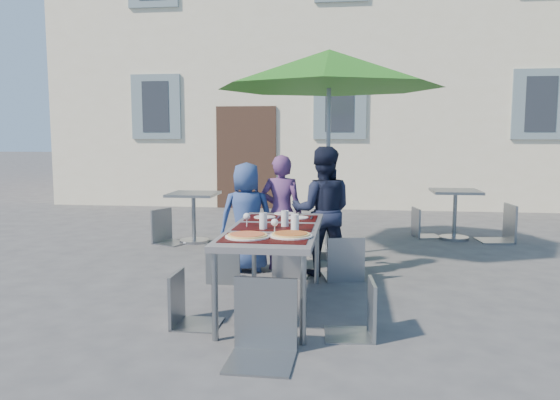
# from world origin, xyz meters

# --- Properties ---
(ground) EXTENTS (90.00, 90.00, 0.00)m
(ground) POSITION_xyz_m (0.00, 0.00, 0.00)
(ground) COLOR #3F4042
(ground) RESTS_ON ground
(building) EXTENTS (13.60, 8.20, 11.10)m
(building) POSITION_xyz_m (-0.00, 11.50, 4.85)
(building) COLOR beige
(building) RESTS_ON ground
(dining_table) EXTENTS (0.80, 1.85, 0.76)m
(dining_table) POSITION_xyz_m (-0.45, 0.68, 0.70)
(dining_table) COLOR #454449
(dining_table) RESTS_ON ground
(pizza_near_left) EXTENTS (0.37, 0.37, 0.03)m
(pizza_near_left) POSITION_xyz_m (-0.59, 0.15, 0.77)
(pizza_near_left) COLOR white
(pizza_near_left) RESTS_ON dining_table
(pizza_near_right) EXTENTS (0.36, 0.36, 0.03)m
(pizza_near_right) POSITION_xyz_m (-0.24, 0.23, 0.77)
(pizza_near_right) COLOR white
(pizza_near_right) RESTS_ON dining_table
(glassware) EXTENTS (0.52, 0.44, 0.15)m
(glassware) POSITION_xyz_m (-0.41, 0.57, 0.83)
(glassware) COLOR silver
(glassware) RESTS_ON dining_table
(place_settings) EXTENTS (0.59, 0.49, 0.01)m
(place_settings) POSITION_xyz_m (-0.45, 1.32, 0.76)
(place_settings) COLOR white
(place_settings) RESTS_ON dining_table
(child_0) EXTENTS (0.68, 0.51, 1.27)m
(child_0) POSITION_xyz_m (-0.95, 2.00, 0.64)
(child_0) COLOR #2F4783
(child_0) RESTS_ON ground
(child_1) EXTENTS (0.52, 0.36, 1.36)m
(child_1) POSITION_xyz_m (-0.56, 2.14, 0.68)
(child_1) COLOR #5A346B
(child_1) RESTS_ON ground
(child_2) EXTENTS (0.73, 0.45, 1.46)m
(child_2) POSITION_xyz_m (-0.07, 1.97, 0.73)
(child_2) COLOR #161B31
(child_2) RESTS_ON ground
(chair_0) EXTENTS (0.37, 0.38, 0.84)m
(chair_0) POSITION_xyz_m (-1.09, 1.46, 0.48)
(chair_0) COLOR gray
(chair_0) RESTS_ON ground
(chair_1) EXTENTS (0.44, 0.44, 0.87)m
(chair_1) POSITION_xyz_m (-0.41, 1.81, 0.50)
(chair_1) COLOR gray
(chair_1) RESTS_ON ground
(chair_2) EXTENTS (0.49, 0.49, 0.93)m
(chair_2) POSITION_xyz_m (0.18, 1.74, 0.54)
(chair_2) COLOR gray
(chair_2) RESTS_ON ground
(chair_3) EXTENTS (0.38, 0.38, 0.85)m
(chair_3) POSITION_xyz_m (-1.10, 0.13, 0.49)
(chair_3) COLOR gray
(chair_3) RESTS_ON ground
(chair_4) EXTENTS (0.41, 0.41, 0.85)m
(chair_4) POSITION_xyz_m (0.33, 0.05, 0.49)
(chair_4) COLOR #93999E
(chair_4) RESTS_ON ground
(chair_5) EXTENTS (0.47, 0.48, 1.05)m
(chair_5) POSITION_xyz_m (-0.37, -0.45, 0.62)
(chair_5) COLOR gray
(chair_5) RESTS_ON ground
(patio_umbrella) EXTENTS (2.89, 2.89, 2.66)m
(patio_umbrella) POSITION_xyz_m (-0.05, 2.90, 2.40)
(patio_umbrella) COLOR #989A9F
(patio_umbrella) RESTS_ON ground
(cafe_table_0) EXTENTS (0.69, 0.69, 0.74)m
(cafe_table_0) POSITION_xyz_m (-2.05, 3.60, 0.50)
(cafe_table_0) COLOR #989A9F
(cafe_table_0) RESTS_ON ground
(bg_chair_l_0) EXTENTS (0.56, 0.56, 0.95)m
(bg_chair_l_0) POSITION_xyz_m (-2.44, 3.50, 0.56)
(bg_chair_l_0) COLOR gray
(bg_chair_l_0) RESTS_ON ground
(bg_chair_r_0) EXTENTS (0.45, 0.45, 0.88)m
(bg_chair_r_0) POSITION_xyz_m (-1.13, 3.65, 0.51)
(bg_chair_r_0) COLOR gray
(bg_chair_r_0) RESTS_ON ground
(cafe_table_1) EXTENTS (0.71, 0.71, 0.76)m
(cafe_table_1) POSITION_xyz_m (1.83, 4.34, 0.52)
(cafe_table_1) COLOR #989A9F
(cafe_table_1) RESTS_ON ground
(bg_chair_l_1) EXTENTS (0.46, 0.45, 0.87)m
(bg_chair_l_1) POSITION_xyz_m (1.36, 4.47, 0.50)
(bg_chair_l_1) COLOR gray
(bg_chair_l_1) RESTS_ON ground
(bg_chair_r_1) EXTENTS (0.52, 0.51, 1.06)m
(bg_chair_r_1) POSITION_xyz_m (2.51, 4.25, 0.63)
(bg_chair_r_1) COLOR gray
(bg_chair_r_1) RESTS_ON ground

